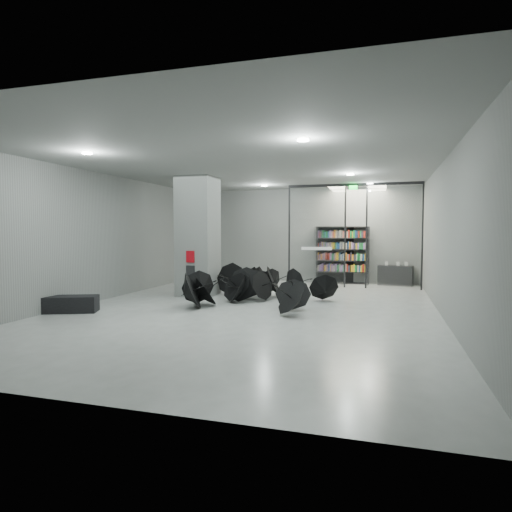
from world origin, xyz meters
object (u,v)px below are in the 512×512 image
(column, at_px, (198,236))
(bookshelf, at_px, (342,255))
(bench, at_px, (71,304))
(shop_counter, at_px, (395,275))
(umbrella_cluster, at_px, (252,290))

(column, xyz_separation_m, bookshelf, (4.37, 4.75, -0.81))
(bench, bearing_deg, shop_counter, 22.64)
(bench, xyz_separation_m, shop_counter, (8.51, 8.61, 0.18))
(bookshelf, relative_size, umbrella_cluster, 0.49)
(column, bearing_deg, shop_counter, 36.13)
(column, relative_size, bookshelf, 1.68)
(bench, relative_size, umbrella_cluster, 0.28)
(umbrella_cluster, bearing_deg, bench, -140.99)
(bench, distance_m, bookshelf, 10.75)
(shop_counter, bearing_deg, umbrella_cluster, -119.12)
(column, xyz_separation_m, shop_counter, (6.51, 4.75, -1.60))
(bench, height_order, bookshelf, bookshelf)
(bookshelf, distance_m, umbrella_cluster, 5.85)
(bookshelf, xyz_separation_m, shop_counter, (2.14, 0.00, -0.79))
(bench, relative_size, bookshelf, 0.57)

